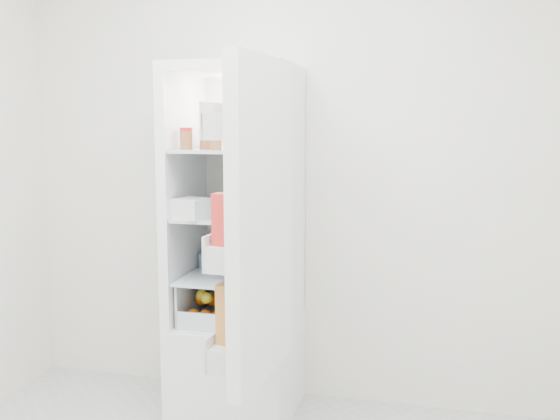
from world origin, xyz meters
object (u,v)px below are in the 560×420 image
(red_cabbage, at_px, (253,262))
(mushroom_bowl, at_px, (214,260))
(fridge_door, at_px, (255,228))
(refrigerator, at_px, (240,287))

(red_cabbage, height_order, mushroom_bowl, red_cabbage)
(red_cabbage, height_order, fridge_door, fridge_door)
(refrigerator, height_order, red_cabbage, refrigerator)
(refrigerator, xyz_separation_m, fridge_door, (0.27, -0.64, 0.43))
(mushroom_bowl, bearing_deg, refrigerator, -20.38)
(refrigerator, bearing_deg, fridge_door, -66.73)
(refrigerator, bearing_deg, red_cabbage, -48.44)
(red_cabbage, bearing_deg, refrigerator, 131.56)
(refrigerator, distance_m, fridge_door, 0.81)
(refrigerator, distance_m, red_cabbage, 0.23)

